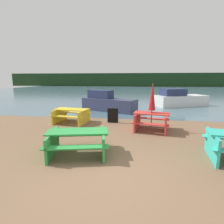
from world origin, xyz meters
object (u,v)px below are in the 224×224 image
object	(u,v)px
umbrella_crimson	(152,97)
boat	(108,103)
picnic_table_red	(151,120)
picnic_table_yellow	(72,114)
picnic_table_green	(78,140)
boat_second	(179,99)
signboard	(113,115)

from	to	relation	value
umbrella_crimson	boat	bearing A→B (deg)	120.32
picnic_table_red	boat	distance (m)	5.31
picnic_table_yellow	boat	xyz separation A→B (m)	(1.27, 3.75, 0.11)
picnic_table_red	boat	size ratio (longest dim) A/B	0.42
picnic_table_green	picnic_table_yellow	distance (m)	3.98
picnic_table_green	umbrella_crimson	xyz separation A→B (m)	(2.38, 2.83, 1.03)
picnic_table_green	boat	xyz separation A→B (m)	(-0.30, 7.41, 0.11)
boat	boat_second	xyz separation A→B (m)	(5.62, 3.07, -0.00)
picnic_table_red	boat	xyz separation A→B (m)	(-2.68, 4.58, 0.10)
boat_second	picnic_table_red	bearing A→B (deg)	-133.78
umbrella_crimson	picnic_table_red	bearing A→B (deg)	0.00
boat	picnic_table_red	bearing A→B (deg)	-36.34
picnic_table_red	signboard	world-z (taller)	picnic_table_red
picnic_table_yellow	signboard	distance (m)	2.12
picnic_table_red	picnic_table_yellow	world-z (taller)	picnic_table_red
picnic_table_red	umbrella_crimson	size ratio (longest dim) A/B	0.84
picnic_table_red	picnic_table_yellow	bearing A→B (deg)	168.16
boat_second	umbrella_crimson	bearing A→B (deg)	-133.78
picnic_table_green	umbrella_crimson	size ratio (longest dim) A/B	0.98
umbrella_crimson	signboard	size ratio (longest dim) A/B	2.75
picnic_table_red	picnic_table_green	bearing A→B (deg)	-130.07
picnic_table_yellow	boat	world-z (taller)	boat
picnic_table_red	boat_second	bearing A→B (deg)	68.99
picnic_table_yellow	picnic_table_green	bearing A→B (deg)	-66.78
picnic_table_red	boat	world-z (taller)	boat
umbrella_crimson	picnic_table_green	bearing A→B (deg)	-130.07
picnic_table_green	picnic_table_yellow	size ratio (longest dim) A/B	1.09
picnic_table_green	signboard	distance (m)	4.00
umbrella_crimson	signboard	world-z (taller)	umbrella_crimson
picnic_table_red	umbrella_crimson	world-z (taller)	umbrella_crimson
boat_second	signboard	world-z (taller)	boat_second
umbrella_crimson	boat_second	bearing A→B (deg)	68.99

